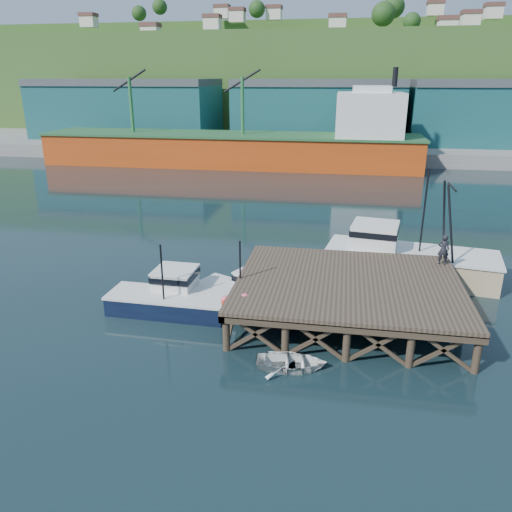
% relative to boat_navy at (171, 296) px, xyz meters
% --- Properties ---
extents(ground, '(300.00, 300.00, 0.00)m').
position_rel_boat_navy_xyz_m(ground, '(4.30, 0.95, -0.85)').
color(ground, black).
rests_on(ground, ground).
extents(wharf, '(12.00, 10.00, 2.62)m').
position_rel_boat_navy_xyz_m(wharf, '(9.80, 0.76, 1.09)').
color(wharf, brown).
rests_on(wharf, ground).
extents(far_quay, '(160.00, 40.00, 2.00)m').
position_rel_boat_navy_xyz_m(far_quay, '(4.30, 70.95, 0.15)').
color(far_quay, gray).
rests_on(far_quay, ground).
extents(warehouse_left, '(32.00, 16.00, 9.00)m').
position_rel_boat_navy_xyz_m(warehouse_left, '(-30.70, 65.95, 5.65)').
color(warehouse_left, '#1B5A5C').
rests_on(warehouse_left, far_quay).
extents(warehouse_mid, '(28.00, 16.00, 9.00)m').
position_rel_boat_navy_xyz_m(warehouse_mid, '(4.30, 65.95, 5.65)').
color(warehouse_mid, '#1B5A5C').
rests_on(warehouse_mid, far_quay).
extents(warehouse_right, '(30.00, 16.00, 9.00)m').
position_rel_boat_navy_xyz_m(warehouse_right, '(34.30, 65.95, 5.65)').
color(warehouse_right, '#1B5A5C').
rests_on(warehouse_right, far_quay).
extents(cargo_ship, '(55.50, 10.00, 13.75)m').
position_rel_boat_navy_xyz_m(cargo_ship, '(-4.16, 48.95, 2.46)').
color(cargo_ship, '#C74312').
rests_on(cargo_ship, ground).
extents(hillside, '(220.00, 50.00, 22.00)m').
position_rel_boat_navy_xyz_m(hillside, '(4.30, 100.95, 10.15)').
color(hillside, '#2D511E').
rests_on(hillside, ground).
extents(boat_navy, '(6.85, 3.70, 4.25)m').
position_rel_boat_navy_xyz_m(boat_navy, '(0.00, 0.00, 0.00)').
color(boat_navy, black).
rests_on(boat_navy, ground).
extents(boat_black, '(7.32, 6.12, 4.26)m').
position_rel_boat_navy_xyz_m(boat_black, '(4.40, 1.14, -0.07)').
color(boat_black, black).
rests_on(boat_black, ground).
extents(trawler, '(11.31, 5.54, 7.26)m').
position_rel_boat_navy_xyz_m(trawler, '(13.62, 7.45, 0.64)').
color(trawler, tan).
rests_on(trawler, ground).
extents(dinghy, '(3.39, 2.56, 0.66)m').
position_rel_boat_navy_xyz_m(dinghy, '(7.38, -4.85, -0.52)').
color(dinghy, white).
rests_on(dinghy, ground).
extents(dockworker, '(0.67, 0.45, 1.81)m').
position_rel_boat_navy_xyz_m(dockworker, '(15.20, 4.48, 2.18)').
color(dockworker, black).
rests_on(dockworker, wharf).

